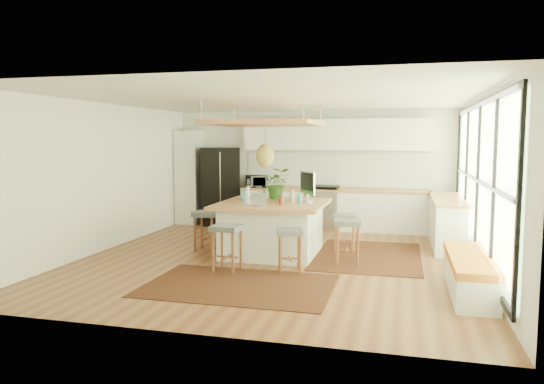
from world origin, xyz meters
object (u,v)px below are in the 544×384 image
(stool_near_left, at_px, (227,249))
(stool_left_side, at_px, (207,232))
(stool_right_front, at_px, (348,242))
(stool_right_back, at_px, (345,232))
(stool_near_right, at_px, (290,249))
(island, at_px, (273,228))
(laptop, at_px, (256,199))
(microwave, at_px, (256,180))
(fridge, at_px, (220,186))
(island_plant, at_px, (277,187))
(monitor, at_px, (308,187))

(stool_near_left, xyz_separation_m, stool_left_side, (-0.86, 1.30, 0.00))
(stool_right_front, distance_m, stool_right_back, 0.90)
(stool_near_right, height_order, stool_left_side, stool_left_side)
(island, xyz_separation_m, stool_right_front, (1.37, -0.37, -0.11))
(stool_near_left, relative_size, stool_right_back, 1.05)
(stool_near_right, xyz_separation_m, laptop, (-0.71, 0.57, 0.70))
(island, distance_m, stool_right_front, 1.42)
(island, xyz_separation_m, microwave, (-1.09, 2.75, 0.63))
(laptop, bearing_deg, stool_left_side, 169.35)
(fridge, distance_m, island, 3.49)
(fridge, bearing_deg, stool_left_side, -94.42)
(island, bearing_deg, fridge, 125.51)
(island, relative_size, stool_right_front, 2.56)
(stool_right_back, bearing_deg, stool_left_side, -167.63)
(stool_near_left, distance_m, stool_near_right, 0.97)
(stool_near_right, bearing_deg, island, 116.63)
(island_plant, bearing_deg, fridge, 131.06)
(fridge, xyz_separation_m, laptop, (1.86, -3.36, 0.12))
(island, distance_m, stool_near_right, 1.25)
(stool_near_left, xyz_separation_m, monitor, (0.96, 1.61, 0.83))
(island, relative_size, monitor, 3.14)
(stool_near_right, height_order, microwave, microwave)
(stool_right_back, xyz_separation_m, microwave, (-2.32, 2.24, 0.74))
(island, bearing_deg, stool_near_left, -106.24)
(stool_left_side, distance_m, microwave, 2.88)
(stool_near_right, distance_m, stool_right_back, 1.76)
(stool_near_left, bearing_deg, monitor, 59.32)
(laptop, distance_m, microwave, 3.43)
(microwave, bearing_deg, island, -89.18)
(island, xyz_separation_m, stool_near_left, (-0.39, -1.32, -0.11))
(laptop, bearing_deg, fridge, 133.67)
(stool_near_left, xyz_separation_m, microwave, (-0.71, 4.07, 0.74))
(stool_right_front, height_order, stool_left_side, stool_left_side)
(stool_near_left, bearing_deg, stool_left_side, 123.43)
(stool_near_right, xyz_separation_m, microwave, (-1.65, 3.87, 0.74))
(stool_near_left, bearing_deg, laptop, 73.11)
(microwave, bearing_deg, island_plant, -85.39)
(stool_near_left, bearing_deg, island, 73.76)
(fridge, xyz_separation_m, stool_left_side, (0.77, -2.84, -0.57))
(stool_near_right, height_order, island_plant, island_plant)
(fridge, xyz_separation_m, stool_near_left, (1.62, -4.14, -0.57))
(stool_near_left, distance_m, stool_right_back, 2.44)
(island, xyz_separation_m, laptop, (-0.15, -0.54, 0.58))
(stool_right_back, distance_m, island_plant, 1.52)
(fridge, distance_m, island_plant, 2.98)
(microwave, xyz_separation_m, island_plant, (1.04, -2.18, 0.06))
(stool_right_back, relative_size, laptop, 2.13)
(laptop, height_order, monitor, monitor)
(fridge, xyz_separation_m, stool_near_right, (2.57, -3.93, -0.57))
(stool_right_back, bearing_deg, microwave, 136.04)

